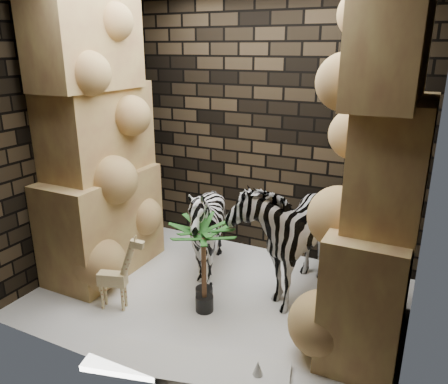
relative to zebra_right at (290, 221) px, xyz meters
The scene contains 13 objects.
floor 1.05m from the zebra_right, 136.13° to the right, with size 3.50×3.50×0.00m, color white.
wall_back 1.19m from the zebra_right, 127.10° to the left, with size 3.50×3.50×0.00m, color black.
wall_front 2.01m from the zebra_right, 107.13° to the right, with size 3.50×3.50×0.00m, color black.
wall_left 2.48m from the zebra_right, 167.10° to the right, with size 3.00×3.00×0.00m, color black.
wall_right 1.52m from the zebra_right, 23.63° to the right, with size 3.00×3.00×0.00m, color black.
rock_pillar_left 2.16m from the zebra_right, 164.88° to the right, with size 0.68×1.30×3.00m, color tan, non-canonical shape.
rock_pillar_right 1.28m from the zebra_right, 31.09° to the right, with size 0.58×1.25×3.00m, color tan, non-canonical shape.
zebra_right is the anchor object (origin of this frame).
zebra_left 0.88m from the zebra_right, 165.49° to the right, with size 0.91×1.12×1.02m, color white.
giraffe_toy 1.78m from the zebra_right, 140.24° to the right, with size 0.40×0.13×0.78m, color #DCC788, non-canonical shape.
palm_front 0.95m from the zebra_right, 133.91° to the right, with size 0.36×0.36×0.85m, color #16451A, non-canonical shape.
palm_back 1.00m from the zebra_right, 125.15° to the right, with size 0.36×0.36×0.85m, color #16451A, non-canonical shape.
surfboard 1.72m from the zebra_right, 100.76° to the right, with size 1.59×0.39×0.05m, color white.
Camera 1 is at (1.76, -3.38, 2.38)m, focal length 35.07 mm.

